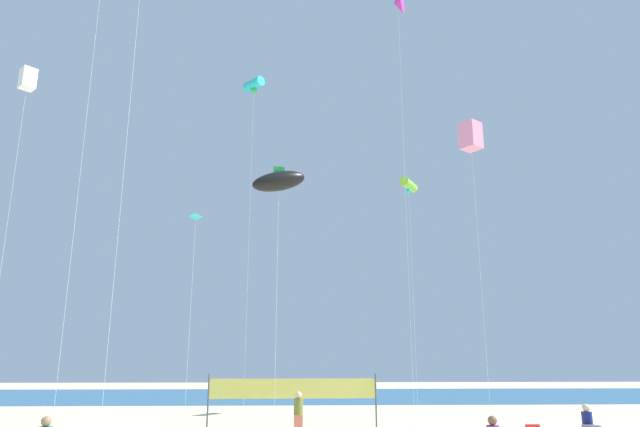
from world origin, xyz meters
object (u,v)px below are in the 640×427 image
(kite_lime_tube, at_px, (409,186))
(kite_cyan_diamond, at_px, (196,220))
(volleyball_net, at_px, (293,391))
(kite_black_inflatable, at_px, (279,181))
(beachgoer_navy_shirt, at_px, (588,426))
(kite_pink_box, at_px, (471,136))
(kite_magenta_delta, at_px, (398,3))
(kite_white_box, at_px, (28,80))
(beachgoer_olive_shirt, at_px, (298,411))
(kite_cyan_tube, at_px, (254,85))

(kite_lime_tube, xyz_separation_m, kite_cyan_diamond, (-11.55, -9.20, -4.61))
(volleyball_net, xyz_separation_m, kite_black_inflatable, (-0.56, -7.36, 7.93))
(kite_cyan_diamond, bearing_deg, beachgoer_navy_shirt, -15.33)
(beachgoer_navy_shirt, relative_size, volleyball_net, 0.20)
(beachgoer_navy_shirt, height_order, volleyball_net, volleyball_net)
(kite_pink_box, xyz_separation_m, kite_magenta_delta, (-3.04, 1.42, 8.34))
(volleyball_net, xyz_separation_m, kite_pink_box, (8.56, -2.21, 11.98))
(beachgoer_navy_shirt, bearing_deg, kite_white_box, 122.78)
(kite_lime_tube, bearing_deg, kite_magenta_delta, -103.03)
(volleyball_net, xyz_separation_m, kite_magenta_delta, (5.52, -0.78, 20.32))
(kite_cyan_diamond, bearing_deg, kite_pink_box, 3.29)
(beachgoer_olive_shirt, relative_size, kite_white_box, 0.11)
(kite_pink_box, relative_size, kite_black_inflatable, 1.40)
(kite_pink_box, distance_m, kite_black_inflatable, 11.23)
(beachgoer_navy_shirt, relative_size, kite_lime_tube, 0.11)
(kite_magenta_delta, bearing_deg, kite_black_inflatable, -132.78)
(volleyball_net, height_order, kite_magenta_delta, kite_magenta_delta)
(beachgoer_navy_shirt, bearing_deg, kite_pink_box, 58.60)
(beachgoer_navy_shirt, bearing_deg, beachgoer_olive_shirt, 102.79)
(volleyball_net, height_order, kite_cyan_tube, kite_cyan_tube)
(beachgoer_olive_shirt, distance_m, beachgoer_navy_shirt, 11.18)
(volleyball_net, height_order, kite_lime_tube, kite_lime_tube)
(kite_black_inflatable, bearing_deg, beachgoer_olive_shirt, 80.72)
(beachgoer_navy_shirt, bearing_deg, kite_cyan_tube, 83.90)
(beachgoer_navy_shirt, relative_size, kite_black_inflatable, 0.15)
(kite_lime_tube, xyz_separation_m, kite_magenta_delta, (-1.63, -7.03, 8.27))
(volleyball_net, distance_m, kite_pink_box, 14.89)
(kite_cyan_tube, xyz_separation_m, kite_cyan_diamond, (-1.63, -8.57, -11.06))
(beachgoer_navy_shirt, height_order, kite_magenta_delta, kite_magenta_delta)
(kite_cyan_diamond, bearing_deg, kite_black_inflatable, -48.88)
(kite_cyan_tube, bearing_deg, kite_lime_tube, 3.64)
(beachgoer_navy_shirt, xyz_separation_m, kite_black_inflatable, (-10.96, -0.34, 8.73))
(kite_cyan_tube, relative_size, kite_black_inflatable, 2.02)
(beachgoer_olive_shirt, height_order, kite_lime_tube, kite_lime_tube)
(beachgoer_olive_shirt, relative_size, beachgoer_navy_shirt, 1.11)
(beachgoer_olive_shirt, relative_size, kite_cyan_tube, 0.08)
(beachgoer_olive_shirt, bearing_deg, kite_magenta_delta, -128.11)
(beachgoer_navy_shirt, height_order, kite_black_inflatable, kite_black_inflatable)
(beachgoer_olive_shirt, distance_m, kite_lime_tube, 16.84)
(kite_lime_tube, distance_m, kite_black_inflatable, 16.17)
(beachgoer_navy_shirt, xyz_separation_m, kite_cyan_diamond, (-14.81, 4.06, 8.25))
(kite_cyan_tube, bearing_deg, volleyball_net, -63.66)
(beachgoer_navy_shirt, xyz_separation_m, kite_magenta_delta, (-4.88, 6.23, 21.12))
(volleyball_net, bearing_deg, kite_lime_tube, 41.15)
(kite_pink_box, distance_m, kite_cyan_tube, 15.24)
(beachgoer_olive_shirt, xyz_separation_m, kite_lime_tube, (6.88, 8.55, 12.76))
(kite_pink_box, bearing_deg, beachgoer_navy_shirt, -69.07)
(beachgoer_olive_shirt, distance_m, volleyball_net, 2.43)
(volleyball_net, bearing_deg, kite_cyan_tube, 116.34)
(volleyball_net, relative_size, kite_lime_tube, 0.56)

